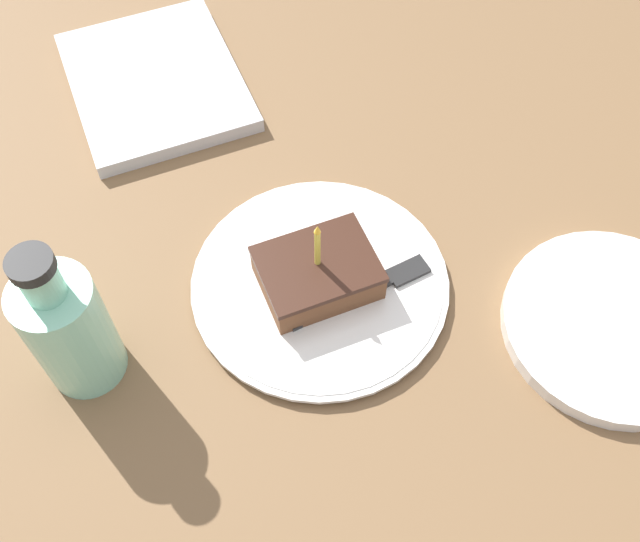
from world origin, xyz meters
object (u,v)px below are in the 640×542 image
(marble_board, at_px, (155,81))
(side_plate, at_px, (612,325))
(cake_slice, at_px, (318,273))
(plate, at_px, (320,284))
(bottle, at_px, (68,328))
(fork, at_px, (370,289))

(marble_board, bearing_deg, side_plate, -146.91)
(marble_board, bearing_deg, cake_slice, -167.86)
(side_plate, bearing_deg, marble_board, 33.09)
(plate, height_order, bottle, bottle)
(cake_slice, distance_m, side_plate, 0.32)
(side_plate, relative_size, marble_board, 0.90)
(fork, height_order, marble_board, marble_board)
(fork, bearing_deg, cake_slice, 58.31)
(side_plate, bearing_deg, cake_slice, 58.71)
(plate, distance_m, marble_board, 0.38)
(fork, xyz_separation_m, side_plate, (-0.13, -0.22, -0.01))
(bottle, distance_m, marble_board, 0.41)
(cake_slice, bearing_deg, marble_board, 12.14)
(plate, height_order, fork, fork)
(fork, bearing_deg, bottle, 83.52)
(plate, xyz_separation_m, fork, (-0.03, -0.05, 0.01))
(cake_slice, distance_m, fork, 0.06)
(bottle, height_order, side_plate, bottle)
(cake_slice, xyz_separation_m, fork, (-0.03, -0.05, -0.02))
(cake_slice, relative_size, bottle, 0.63)
(bottle, bearing_deg, fork, -96.48)
(bottle, bearing_deg, cake_slice, -90.94)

